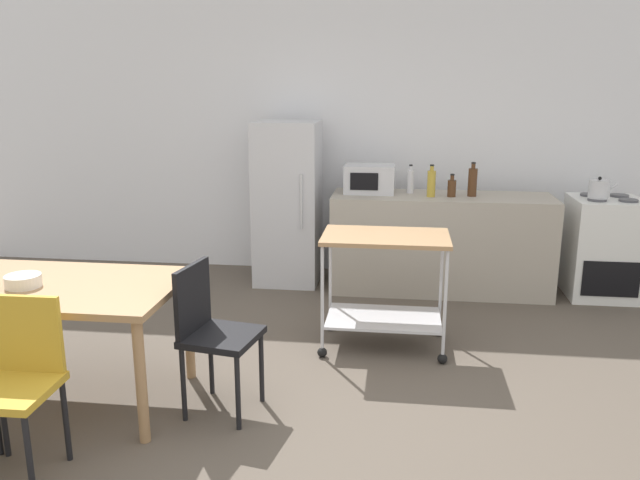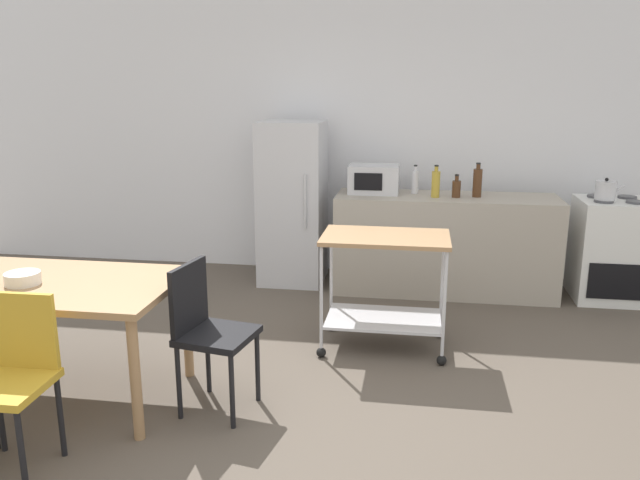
% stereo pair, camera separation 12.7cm
% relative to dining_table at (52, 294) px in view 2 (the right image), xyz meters
% --- Properties ---
extents(ground_plane, '(12.00, 12.00, 0.00)m').
position_rel_dining_table_xyz_m(ground_plane, '(1.52, -0.15, -0.67)').
color(ground_plane, brown).
extents(back_wall, '(8.40, 0.12, 2.90)m').
position_rel_dining_table_xyz_m(back_wall, '(1.52, 3.05, 0.78)').
color(back_wall, white).
rests_on(back_wall, ground_plane).
extents(kitchen_counter, '(2.00, 0.64, 0.90)m').
position_rel_dining_table_xyz_m(kitchen_counter, '(2.42, 2.45, -0.22)').
color(kitchen_counter, '#A89E8E').
rests_on(kitchen_counter, ground_plane).
extents(dining_table, '(1.50, 0.90, 0.75)m').
position_rel_dining_table_xyz_m(dining_table, '(0.00, 0.00, 0.00)').
color(dining_table, '#A37A51').
rests_on(dining_table, ground_plane).
extents(chair_black, '(0.46, 0.46, 0.89)m').
position_rel_dining_table_xyz_m(chair_black, '(0.97, 0.00, -0.15)').
color(chair_black, black).
rests_on(chair_black, ground_plane).
extents(chair_mustard, '(0.41, 0.41, 0.89)m').
position_rel_dining_table_xyz_m(chair_mustard, '(0.20, -0.71, -0.15)').
color(chair_mustard, gold).
rests_on(chair_mustard, ground_plane).
extents(stove_oven, '(0.60, 0.61, 0.92)m').
position_rel_dining_table_xyz_m(stove_oven, '(3.87, 2.47, -0.22)').
color(stove_oven, white).
rests_on(stove_oven, ground_plane).
extents(refrigerator, '(0.60, 0.63, 1.55)m').
position_rel_dining_table_xyz_m(refrigerator, '(0.97, 2.55, 0.10)').
color(refrigerator, silver).
rests_on(refrigerator, ground_plane).
extents(kitchen_cart, '(0.91, 0.57, 0.85)m').
position_rel_dining_table_xyz_m(kitchen_cart, '(1.94, 1.06, -0.10)').
color(kitchen_cart, '#A37A51').
rests_on(kitchen_cart, ground_plane).
extents(microwave, '(0.46, 0.35, 0.26)m').
position_rel_dining_table_xyz_m(microwave, '(1.74, 2.52, 0.36)').
color(microwave, silver).
rests_on(microwave, kitchen_counter).
extents(bottle_soda, '(0.06, 0.06, 0.26)m').
position_rel_dining_table_xyz_m(bottle_soda, '(2.12, 2.54, 0.34)').
color(bottle_soda, silver).
rests_on(bottle_soda, kitchen_counter).
extents(bottle_vinegar, '(0.07, 0.07, 0.29)m').
position_rel_dining_table_xyz_m(bottle_vinegar, '(2.31, 2.38, 0.35)').
color(bottle_vinegar, gold).
rests_on(bottle_vinegar, kitchen_counter).
extents(bottle_sesame_oil, '(0.08, 0.08, 0.21)m').
position_rel_dining_table_xyz_m(bottle_sesame_oil, '(2.49, 2.40, 0.31)').
color(bottle_sesame_oil, '#4C2D19').
rests_on(bottle_sesame_oil, kitchen_counter).
extents(bottle_sparkling_water, '(0.08, 0.08, 0.31)m').
position_rel_dining_table_xyz_m(bottle_sparkling_water, '(2.68, 2.45, 0.36)').
color(bottle_sparkling_water, '#4C2D19').
rests_on(bottle_sparkling_water, kitchen_counter).
extents(fruit_bowl, '(0.20, 0.20, 0.07)m').
position_rel_dining_table_xyz_m(fruit_bowl, '(-0.13, -0.08, 0.12)').
color(fruit_bowl, white).
rests_on(fruit_bowl, dining_table).
extents(kettle, '(0.24, 0.17, 0.19)m').
position_rel_dining_table_xyz_m(kettle, '(3.75, 2.37, 0.33)').
color(kettle, silver).
rests_on(kettle, stove_oven).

